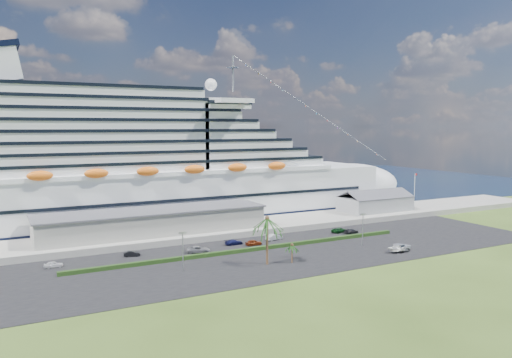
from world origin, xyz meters
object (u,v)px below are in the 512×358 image
pickup_truck (401,247)px  parked_car_3 (234,242)px  cruise_ship (142,170)px  boat_trailer (399,248)px

pickup_truck → parked_car_3: bearing=142.7°
cruise_ship → boat_trailer: bearing=-55.8°
cruise_ship → boat_trailer: size_ratio=32.08×
parked_car_3 → pickup_truck: 41.38m
cruise_ship → pickup_truck: bearing=-54.9°
boat_trailer → pickup_truck: bearing=27.3°
cruise_ship → boat_trailer: 80.88m
cruise_ship → boat_trailer: (44.61, -65.67, -15.47)m
parked_car_3 → pickup_truck: (32.93, -25.06, 0.32)m
cruise_ship → boat_trailer: cruise_ship is taller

